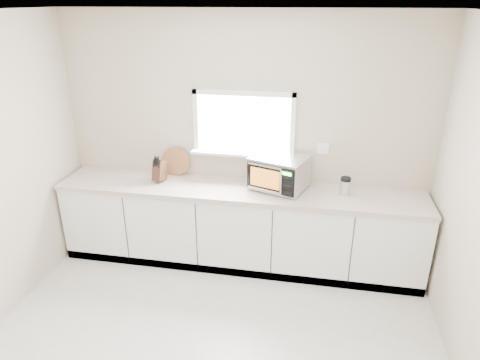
# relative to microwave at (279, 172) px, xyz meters

# --- Properties ---
(back_wall) EXTENTS (4.00, 0.17, 2.70)m
(back_wall) POSITION_rel_microwave_xyz_m (-0.41, 0.23, 0.26)
(back_wall) COLOR #B6A590
(back_wall) RESTS_ON ground
(cabinets) EXTENTS (3.92, 0.60, 0.88)m
(cabinets) POSITION_rel_microwave_xyz_m (-0.41, -0.07, -0.67)
(cabinets) COLOR white
(cabinets) RESTS_ON ground
(countertop) EXTENTS (3.92, 0.64, 0.04)m
(countertop) POSITION_rel_microwave_xyz_m (-0.41, -0.08, -0.21)
(countertop) COLOR beige
(countertop) RESTS_ON cabinets
(microwave) EXTENTS (0.66, 0.58, 0.36)m
(microwave) POSITION_rel_microwave_xyz_m (0.00, 0.00, 0.00)
(microwave) COLOR black
(microwave) RESTS_ON countertop
(knife_block) EXTENTS (0.13, 0.23, 0.31)m
(knife_block) POSITION_rel_microwave_xyz_m (-1.30, -0.04, -0.05)
(knife_block) COLOR #482C19
(knife_block) RESTS_ON countertop
(cutting_board) EXTENTS (0.32, 0.08, 0.32)m
(cutting_board) POSITION_rel_microwave_xyz_m (-1.19, 0.17, -0.02)
(cutting_board) COLOR #915C38
(cutting_board) RESTS_ON countertop
(coffee_grinder) EXTENTS (0.14, 0.14, 0.19)m
(coffee_grinder) POSITION_rel_microwave_xyz_m (0.69, -0.02, -0.09)
(coffee_grinder) COLOR #BABDC2
(coffee_grinder) RESTS_ON countertop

